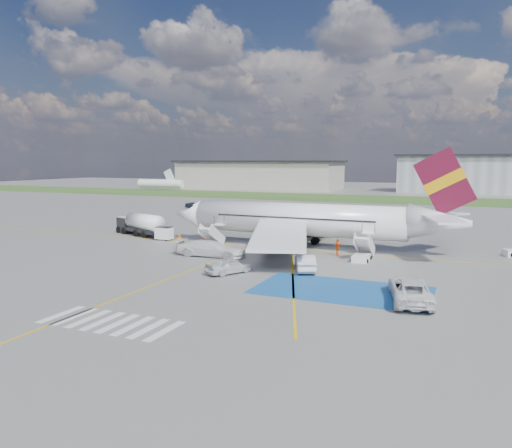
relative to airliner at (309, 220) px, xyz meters
The scene contains 21 objects.
ground 14.48m from the airliner, 96.14° to the right, with size 400.00×400.00×0.00m, color #60605E.
grass_strip 81.08m from the airliner, 91.06° to the left, with size 400.00×30.00×0.01m, color #2D4C1E.
taxiway_line_main 4.21m from the airliner, 126.97° to the right, with size 120.00×0.20×0.01m, color gold.
taxiway_line_cross 25.10m from the airliner, 105.17° to the right, with size 0.20×60.00×0.01m, color gold.
taxiway_line_diag 4.21m from the airliner, 126.97° to the right, with size 0.20×60.00×0.01m, color gold.
staging_box 20.19m from the airliner, 64.74° to the right, with size 14.00×8.00×0.01m, color #174D8C.
crosswalk 32.35m from the airliner, 95.90° to the right, with size 9.00×4.00×0.01m.
terminal_west 129.04m from the airliner, 115.97° to the left, with size 60.00×22.00×10.00m, color #A29C8B.
terminal_centre 122.43m from the airliner, 81.31° to the left, with size 48.00×18.00×12.00m, color gray.
airliner is the anchor object (origin of this frame).
airstairs_fwd 12.52m from the airliner, 154.30° to the right, with size 1.90×5.20×3.60m.
airstairs_aft 9.59m from the airliner, 35.25° to the right, with size 1.90×5.20×3.60m.
fuel_tanker 24.89m from the airliner, behind, with size 9.27×5.58×3.09m.
gpu_cart 19.58m from the airliner, behind, with size 2.16×1.42×1.79m.
car_silver_a 16.72m from the airliner, 99.15° to the right, with size 1.80×4.48×1.53m, color silver.
car_silver_b 13.10m from the airliner, 74.02° to the right, with size 1.72×4.94×1.63m, color #B5B7BD.
van_white_a 23.59m from the airliner, 53.71° to the right, with size 2.78×6.02×2.26m, color silver.
van_white_b 12.81m from the airliner, 130.44° to the right, with size 2.40×5.90×2.31m, color silver.
crew_fwd 15.65m from the airliner, 151.36° to the right, with size 0.66×0.43×1.82m, color orange.
crew_nose 14.17m from the airliner, behind, with size 0.91×0.71×1.86m, color #E6580C.
crew_aft 6.19m from the airliner, 38.82° to the right, with size 1.11×0.46×1.90m, color #FF5D0D.
Camera 1 is at (19.38, -42.86, 10.42)m, focal length 35.00 mm.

